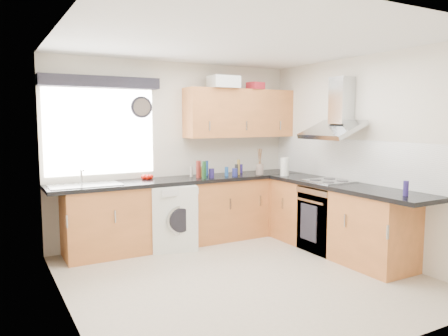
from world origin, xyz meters
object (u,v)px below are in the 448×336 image
oven (328,218)px  washing_machine (173,216)px  extractor_hood (337,115)px  upper_cabinets (240,113)px

oven → washing_machine: size_ratio=0.99×
washing_machine → extractor_hood: bearing=-16.6°
extractor_hood → washing_machine: (-1.83, 1.10, -1.34)m
oven → washing_machine: 2.05m
oven → washing_machine: (-1.73, 1.10, 0.00)m
oven → extractor_hood: (0.10, -0.00, 1.34)m
extractor_hood → washing_machine: size_ratio=0.91×
extractor_hood → upper_cabinets: upper_cabinets is taller
extractor_hood → upper_cabinets: bearing=116.1°
upper_cabinets → washing_machine: 1.82m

